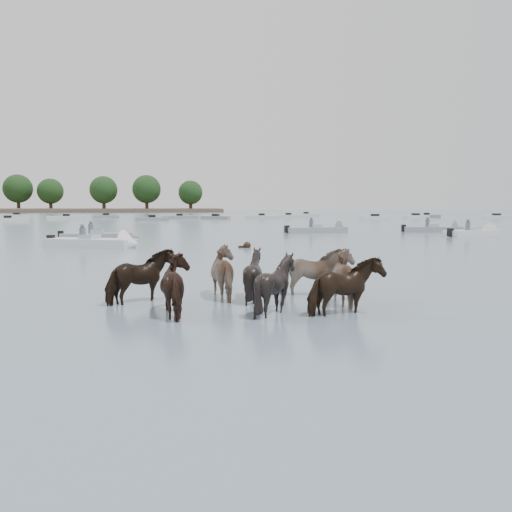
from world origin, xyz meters
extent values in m
plane|color=#4D5F6F|center=(0.00, 0.00, 0.00)|extent=(400.00, 400.00, 0.00)
imported|color=black|center=(-0.70, 1.58, 0.58)|extent=(1.92, 1.77, 1.52)
imported|color=#8F7361|center=(1.57, 2.15, 0.60)|extent=(1.95, 2.01, 1.54)
imported|color=black|center=(2.15, 1.65, 0.57)|extent=(1.80, 1.75, 1.49)
imported|color=#7D6255|center=(3.78, 2.04, 0.57)|extent=(1.83, 0.96, 1.49)
imported|color=black|center=(0.33, 0.12, 0.58)|extent=(1.91, 1.97, 1.52)
imported|color=black|center=(2.44, -0.07, 0.58)|extent=(1.58, 1.46, 1.52)
imported|color=black|center=(3.94, -0.46, 0.56)|extent=(1.91, 1.34, 1.48)
imported|color=#8B705E|center=(4.51, 0.89, 0.58)|extent=(1.77, 1.88, 1.51)
sphere|color=black|center=(3.73, 17.69, 0.12)|extent=(0.44, 0.44, 0.44)
cube|color=black|center=(3.48, 17.69, 0.02)|extent=(0.50, 0.22, 0.18)
cube|color=gray|center=(-5.76, 25.24, 0.20)|extent=(4.84, 2.01, 0.55)
cone|color=gray|center=(-3.41, 25.45, 0.20)|extent=(1.04, 1.67, 1.60)
cube|color=#99ADB7|center=(-5.76, 25.24, 0.55)|extent=(0.90, 1.19, 0.35)
cube|color=black|center=(-8.11, 25.03, 0.35)|extent=(0.38, 0.38, 0.60)
cylinder|color=#595966|center=(-6.16, 25.24, 0.75)|extent=(0.36, 0.36, 0.70)
sphere|color=#595966|center=(-6.16, 25.24, 1.20)|extent=(0.24, 0.24, 0.24)
cube|color=silver|center=(-5.16, 19.32, 0.20)|extent=(5.37, 3.38, 0.55)
cone|color=silver|center=(-2.77, 18.38, 0.20)|extent=(1.42, 1.82, 1.60)
cube|color=#99ADB7|center=(-5.16, 19.32, 0.55)|extent=(1.16, 1.34, 0.35)
cube|color=black|center=(-7.56, 20.27, 0.35)|extent=(0.45, 0.45, 0.60)
cylinder|color=#595966|center=(-5.56, 19.32, 0.75)|extent=(0.36, 0.36, 0.70)
sphere|color=#595966|center=(-5.56, 19.32, 1.20)|extent=(0.24, 0.24, 0.24)
cube|color=gray|center=(11.25, 32.31, 0.20)|extent=(5.57, 2.68, 0.55)
cone|color=gray|center=(13.87, 32.87, 0.20)|extent=(1.21, 1.75, 1.60)
cube|color=#99ADB7|center=(11.25, 32.31, 0.55)|extent=(1.02, 1.26, 0.35)
cube|color=black|center=(8.63, 31.75, 0.35)|extent=(0.42, 0.42, 0.60)
cylinder|color=#595966|center=(10.85, 32.31, 0.75)|extent=(0.36, 0.36, 0.70)
sphere|color=#595966|center=(10.85, 32.31, 1.20)|extent=(0.24, 0.24, 0.24)
cube|color=silver|center=(21.84, 25.76, 0.20)|extent=(4.69, 2.80, 0.55)
cone|color=silver|center=(23.95, 26.40, 0.20)|extent=(1.32, 1.79, 1.60)
cube|color=#99ADB7|center=(21.84, 25.76, 0.55)|extent=(1.09, 1.30, 0.35)
cube|color=black|center=(19.72, 25.13, 0.35)|extent=(0.44, 0.44, 0.60)
cylinder|color=#595966|center=(21.44, 25.76, 0.75)|extent=(0.36, 0.36, 0.70)
sphere|color=#595966|center=(21.44, 25.76, 1.20)|extent=(0.24, 0.24, 0.24)
cube|color=gray|center=(21.54, 31.94, 0.20)|extent=(5.08, 2.25, 0.55)
cone|color=gray|center=(23.97, 31.61, 0.20)|extent=(1.11, 1.71, 1.60)
cube|color=#99ADB7|center=(21.54, 31.94, 0.55)|extent=(0.94, 1.22, 0.35)
cube|color=black|center=(19.10, 32.27, 0.35)|extent=(0.39, 0.39, 0.60)
cylinder|color=#595966|center=(21.14, 31.94, 0.75)|extent=(0.36, 0.36, 0.70)
sphere|color=#595966|center=(21.14, 31.94, 1.20)|extent=(0.24, 0.24, 0.24)
cube|color=silver|center=(-30.14, 87.06, 0.22)|extent=(5.39, 1.80, 0.60)
cube|color=black|center=(-30.14, 87.06, 0.60)|extent=(1.05, 1.05, 0.50)
cube|color=silver|center=(-24.29, 64.33, 0.22)|extent=(5.79, 3.12, 0.60)
cube|color=black|center=(-24.29, 64.33, 0.60)|extent=(1.26, 1.26, 0.50)
cube|color=silver|center=(-18.77, 74.46, 0.22)|extent=(5.94, 2.22, 0.60)
cube|color=black|center=(-18.77, 74.46, 0.60)|extent=(1.12, 1.12, 0.50)
cube|color=gray|center=(-13.60, 80.42, 0.22)|extent=(4.51, 2.36, 0.60)
cube|color=black|center=(-13.60, 80.42, 0.60)|extent=(1.19, 1.19, 0.50)
cube|color=gray|center=(-4.85, 65.38, 0.22)|extent=(4.76, 1.69, 0.60)
cube|color=black|center=(-4.85, 65.38, 0.60)|extent=(1.04, 1.04, 0.50)
cube|color=gray|center=(-1.10, 75.04, 0.22)|extent=(5.89, 1.74, 0.60)
cube|color=black|center=(-1.10, 75.04, 0.60)|extent=(1.04, 1.04, 0.50)
cube|color=gray|center=(4.62, 71.67, 0.22)|extent=(4.76, 3.17, 0.60)
cube|color=black|center=(4.62, 71.67, 0.60)|extent=(1.31, 1.31, 0.50)
cube|color=silver|center=(12.47, 75.27, 0.22)|extent=(5.70, 2.39, 0.60)
cube|color=black|center=(12.47, 75.27, 0.60)|extent=(1.15, 1.15, 0.50)
cube|color=silver|center=(17.71, 79.09, 0.22)|extent=(6.00, 2.21, 0.60)
cube|color=black|center=(17.71, 79.09, 0.60)|extent=(1.12, 1.12, 0.50)
cube|color=silver|center=(23.11, 88.99, 0.22)|extent=(5.52, 2.45, 0.60)
cube|color=black|center=(23.11, 88.99, 0.60)|extent=(1.17, 1.17, 0.50)
cube|color=silver|center=(29.49, 68.09, 0.22)|extent=(5.00, 2.32, 0.60)
cube|color=black|center=(29.49, 68.09, 0.60)|extent=(1.16, 1.16, 0.50)
cube|color=silver|center=(38.40, 73.04, 0.22)|extent=(4.85, 2.70, 0.60)
cube|color=black|center=(38.40, 73.04, 0.60)|extent=(1.24, 1.24, 0.50)
cube|color=gray|center=(42.17, 76.91, 0.22)|extent=(4.94, 3.33, 0.60)
cube|color=black|center=(42.17, 76.91, 0.60)|extent=(1.32, 1.32, 0.50)
cube|color=silver|center=(51.38, 70.42, 0.22)|extent=(4.81, 1.59, 0.60)
cube|color=black|center=(51.38, 70.42, 0.60)|extent=(1.02, 1.02, 0.50)
cylinder|color=#382619|center=(-50.92, 156.03, 1.93)|extent=(1.00, 1.00, 3.86)
sphere|color=black|center=(-50.92, 156.03, 6.97)|extent=(8.58, 8.58, 8.58)
cylinder|color=#382619|center=(-41.00, 154.04, 1.72)|extent=(1.00, 1.00, 3.43)
sphere|color=black|center=(-41.00, 154.04, 6.20)|extent=(7.63, 7.63, 7.63)
cylinder|color=#382619|center=(-24.07, 145.58, 1.78)|extent=(1.00, 1.00, 3.56)
sphere|color=black|center=(-24.07, 145.58, 6.43)|extent=(7.91, 7.91, 7.91)
cylinder|color=#382619|center=(-11.80, 144.92, 1.84)|extent=(1.00, 1.00, 3.68)
sphere|color=black|center=(-11.80, 144.92, 6.65)|extent=(8.19, 8.19, 8.19)
cylinder|color=#382619|center=(0.89, 144.12, 1.57)|extent=(1.00, 1.00, 3.15)
sphere|color=black|center=(0.89, 144.12, 5.69)|extent=(7.00, 7.00, 7.00)
camera|label=1|loc=(0.52, -11.69, 2.48)|focal=36.88mm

